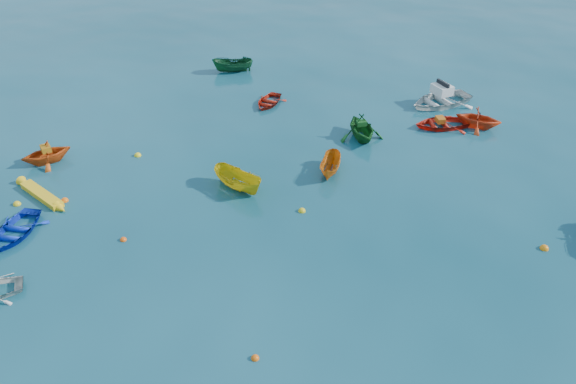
% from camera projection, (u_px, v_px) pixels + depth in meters
% --- Properties ---
extents(ground, '(160.00, 160.00, 0.00)m').
position_uv_depth(ground, '(250.00, 262.00, 23.99)').
color(ground, '#0A3D49').
rests_on(ground, ground).
extents(dinghy_blue_sw, '(2.73, 3.46, 0.65)m').
position_uv_depth(dinghy_blue_sw, '(16.00, 234.00, 25.58)').
color(dinghy_blue_sw, '#1035CC').
rests_on(dinghy_blue_sw, ground).
extents(dinghy_orange_w, '(3.35, 3.40, 1.36)m').
position_uv_depth(dinghy_orange_w, '(49.00, 162.00, 30.77)').
color(dinghy_orange_w, '#D85214').
rests_on(dinghy_orange_w, ground).
extents(sampan_yellow_mid, '(3.29, 2.18, 1.19)m').
position_uv_depth(sampan_yellow_mid, '(239.00, 189.00, 28.60)').
color(sampan_yellow_mid, gold).
rests_on(sampan_yellow_mid, ground).
extents(sampan_orange_n, '(1.21, 2.66, 1.00)m').
position_uv_depth(sampan_orange_n, '(330.00, 173.00, 29.87)').
color(sampan_orange_n, '#C86812').
rests_on(sampan_orange_n, ground).
extents(dinghy_green_n, '(3.79, 3.93, 1.58)m').
position_uv_depth(dinghy_green_n, '(361.00, 138.00, 33.00)').
color(dinghy_green_n, '#14571B').
rests_on(dinghy_green_n, ground).
extents(dinghy_red_ne, '(3.98, 3.56, 0.68)m').
position_uv_depth(dinghy_red_ne, '(441.00, 127.00, 34.15)').
color(dinghy_red_ne, red).
rests_on(dinghy_red_ne, ground).
extents(dinghy_red_far, '(2.06, 2.77, 0.55)m').
position_uv_depth(dinghy_red_far, '(268.00, 104.00, 36.77)').
color(dinghy_red_far, red).
rests_on(dinghy_red_far, ground).
extents(dinghy_orange_far, '(2.87, 2.54, 1.40)m').
position_uv_depth(dinghy_orange_far, '(477.00, 127.00, 34.12)').
color(dinghy_orange_far, red).
rests_on(dinghy_orange_far, ground).
extents(sampan_green_far, '(3.14, 2.23, 1.14)m').
position_uv_depth(sampan_green_far, '(233.00, 72.00, 41.23)').
color(sampan_green_far, '#104724').
rests_on(sampan_green_far, ground).
extents(kayak_yellow, '(3.78, 1.93, 0.38)m').
position_uv_depth(kayak_yellow, '(43.00, 197.00, 27.99)').
color(kayak_yellow, yellow).
rests_on(kayak_yellow, ground).
extents(motorboat_white, '(5.25, 5.25, 1.50)m').
position_uv_depth(motorboat_white, '(440.00, 104.00, 36.73)').
color(motorboat_white, silver).
rests_on(motorboat_white, ground).
extents(tarp_orange_a, '(0.80, 0.78, 0.31)m').
position_uv_depth(tarp_orange_a, '(46.00, 149.00, 30.32)').
color(tarp_orange_a, '#B66E12').
rests_on(tarp_orange_a, dinghy_orange_w).
extents(tarp_green_b, '(0.71, 0.67, 0.28)m').
position_uv_depth(tarp_green_b, '(361.00, 123.00, 32.55)').
color(tarp_green_b, '#134F19').
rests_on(tarp_green_b, dinghy_green_n).
extents(tarp_orange_b, '(0.71, 0.78, 0.31)m').
position_uv_depth(tarp_orange_b, '(440.00, 120.00, 33.86)').
color(tarp_orange_b, '#C25E13').
rests_on(tarp_orange_b, dinghy_red_ne).
extents(buoy_or_a, '(0.37, 0.37, 0.37)m').
position_uv_depth(buoy_or_a, '(65.00, 201.00, 27.72)').
color(buoy_or_a, '#FC640D').
rests_on(buoy_or_a, ground).
extents(buoy_or_b, '(0.30, 0.30, 0.30)m').
position_uv_depth(buoy_or_b, '(255.00, 358.00, 19.81)').
color(buoy_or_b, '#F25F0D').
rests_on(buoy_or_b, ground).
extents(buoy_ye_b, '(0.37, 0.37, 0.37)m').
position_uv_depth(buoy_ye_b, '(17.00, 205.00, 27.48)').
color(buoy_ye_b, yellow).
rests_on(buoy_ye_b, ground).
extents(buoy_or_c, '(0.30, 0.30, 0.30)m').
position_uv_depth(buoy_or_c, '(123.00, 240.00, 25.22)').
color(buoy_or_c, '#FF550D').
rests_on(buoy_or_c, ground).
extents(buoy_ye_c, '(0.36, 0.36, 0.36)m').
position_uv_depth(buoy_ye_c, '(302.00, 211.00, 27.02)').
color(buoy_ye_c, yellow).
rests_on(buoy_ye_c, ground).
extents(buoy_or_d, '(0.39, 0.39, 0.39)m').
position_uv_depth(buoy_or_d, '(544.00, 249.00, 24.73)').
color(buoy_or_d, orange).
rests_on(buoy_or_d, ground).
extents(buoy_ye_d, '(0.38, 0.38, 0.38)m').
position_uv_depth(buoy_ye_d, '(138.00, 156.00, 31.32)').
color(buoy_ye_d, yellow).
rests_on(buoy_ye_d, ground).
extents(buoy_or_e, '(0.32, 0.32, 0.32)m').
position_uv_depth(buoy_or_e, '(331.00, 154.00, 31.48)').
color(buoy_or_e, '#DD500C').
rests_on(buoy_or_e, ground).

